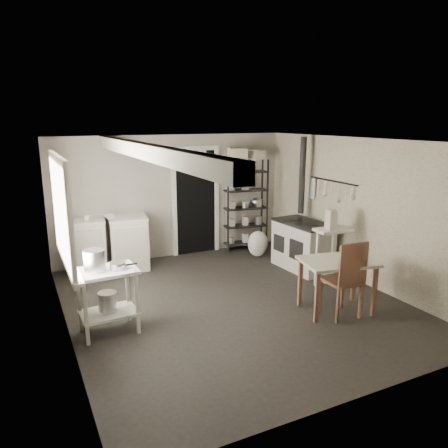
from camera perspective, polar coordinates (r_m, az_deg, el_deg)
name	(u,v)px	position (r m, az deg, el deg)	size (l,w,h in m)	color
floor	(233,302)	(6.41, 1.19, -10.18)	(5.00, 5.00, 0.00)	black
ceiling	(234,141)	(5.87, 1.30, 10.83)	(5.00, 5.00, 0.00)	silver
wall_back	(173,197)	(8.29, -6.67, 3.56)	(4.50, 0.02, 2.30)	#A49A8B
wall_front	(362,286)	(4.08, 17.64, -7.68)	(4.50, 0.02, 2.30)	#A49A8B
wall_left	(62,245)	(5.43, -20.44, -2.61)	(0.02, 5.00, 2.30)	#A49A8B
wall_right	(358,210)	(7.32, 17.13, 1.70)	(0.02, 5.00, 2.30)	#A49A8B
window	(60,212)	(5.54, -20.64, 1.44)	(0.12, 1.76, 1.28)	silver
doorway	(196,203)	(8.45, -3.69, 2.77)	(0.96, 0.10, 2.08)	silver
ceiling_beam	(146,151)	(5.43, -10.19, 9.34)	(0.18, 5.00, 0.18)	silver
wallpaper_panel	(358,211)	(7.31, 17.08, 1.69)	(0.01, 5.00, 2.30)	#BEB59B
utensil_rail	(332,181)	(7.65, 13.96, 5.45)	(0.06, 1.20, 0.44)	silver
prep_table	(108,302)	(5.61, -14.89, -9.79)	(0.71, 0.51, 0.82)	silver
stockpot	(94,261)	(5.41, -16.56, -4.66)	(0.25, 0.25, 0.27)	silver
saucepan	(118,266)	(5.44, -13.74, -5.38)	(0.19, 0.19, 0.11)	silver
bucket	(108,302)	(5.65, -14.95, -9.80)	(0.23, 0.23, 0.25)	silver
base_cabinets	(108,245)	(7.81, -14.92, -2.64)	(1.42, 0.61, 0.93)	beige
mixing_bowl	(110,217)	(7.65, -14.71, 0.89)	(0.30, 0.30, 0.07)	silver
counter_cup	(87,219)	(7.55, -17.48, 0.60)	(0.12, 0.12, 0.09)	silver
shelf_rack	(245,203)	(8.73, 2.82, 2.81)	(0.86, 0.33, 1.81)	black
shelf_jar	(231,182)	(8.55, 0.89, 5.44)	(0.09, 0.09, 0.19)	silver
storage_box_a	(237,149)	(8.46, 1.76, 9.72)	(0.33, 0.29, 0.23)	beige
storage_box_b	(257,150)	(8.66, 4.31, 9.64)	(0.26, 0.24, 0.17)	beige
stove	(303,245)	(7.76, 10.22, -2.65)	(0.60, 1.08, 0.85)	beige
stovepipe	(302,176)	(7.97, 10.19, 6.23)	(0.10, 0.10, 1.31)	black
side_ledge	(332,258)	(7.16, 13.88, -4.32)	(0.59, 0.32, 0.91)	silver
oats_box	(331,223)	(6.96, 13.79, 0.13)	(0.12, 0.20, 0.30)	beige
work_table	(336,285)	(6.20, 14.48, -7.68)	(0.96, 0.67, 0.73)	beige
table_cup	(355,254)	(6.13, 16.70, -3.82)	(0.10, 0.10, 0.10)	silver
chair	(341,281)	(6.04, 15.06, -7.21)	(0.44, 0.46, 1.06)	brown
flour_sack	(258,244)	(8.41, 4.45, -2.62)	(0.41, 0.35, 0.49)	silver
floor_crock	(327,278)	(7.29, 13.27, -6.90)	(0.12, 0.12, 0.15)	silver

